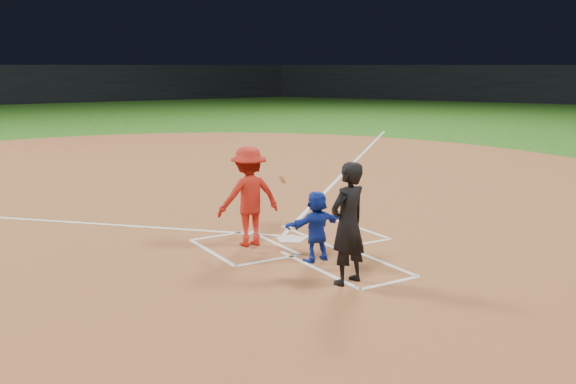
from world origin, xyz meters
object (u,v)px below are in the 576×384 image
home_plate (291,239)px  batter_at_plate (249,196)px  umpire (348,223)px  catcher (317,226)px

home_plate → batter_at_plate: size_ratio=0.34×
home_plate → batter_at_plate: (-0.81, 0.09, 0.87)m
home_plate → umpire: 2.68m
umpire → batter_at_plate: size_ratio=1.02×
catcher → umpire: bearing=75.7°
home_plate → umpire: bearing=77.7°
home_plate → batter_at_plate: bearing=-6.1°
catcher → batter_at_plate: batter_at_plate is taller
catcher → umpire: (-0.23, -1.15, 0.32)m
umpire → batter_at_plate: (-0.27, 2.55, -0.02)m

